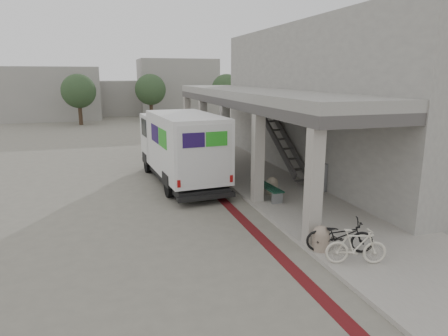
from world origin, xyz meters
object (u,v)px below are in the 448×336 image
object	(u,v)px
utility_cabinet	(318,176)
bicycle_cream	(356,246)
bicycle_black	(340,236)
fedex_truck	(180,146)
bench	(267,189)

from	to	relation	value
utility_cabinet	bicycle_cream	world-z (taller)	utility_cabinet
utility_cabinet	bicycle_black	world-z (taller)	utility_cabinet
bicycle_black	bicycle_cream	xyz separation A→B (m)	(0.00, -0.71, -0.00)
bicycle_cream	bicycle_black	bearing A→B (deg)	17.86
fedex_truck	utility_cabinet	distance (m)	6.02
fedex_truck	bicycle_cream	size ratio (longest dim) A/B	4.91
bench	bicycle_black	world-z (taller)	bicycle_black
bench	bicycle_black	size ratio (longest dim) A/B	1.16
bench	utility_cabinet	size ratio (longest dim) A/B	1.80
utility_cabinet	bicycle_cream	xyz separation A→B (m)	(-2.50, -6.07, -0.11)
fedex_truck	bicycle_cream	distance (m)	9.66
bicycle_black	bicycle_cream	bearing A→B (deg)	-158.29
fedex_truck	bench	distance (m)	4.54
utility_cabinet	bench	bearing A→B (deg)	-159.99
bench	bicycle_cream	xyz separation A→B (m)	(-0.10, -5.75, 0.12)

